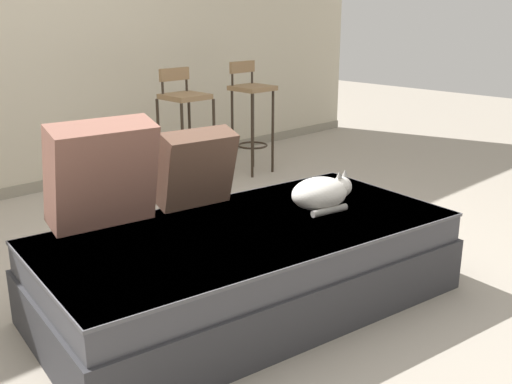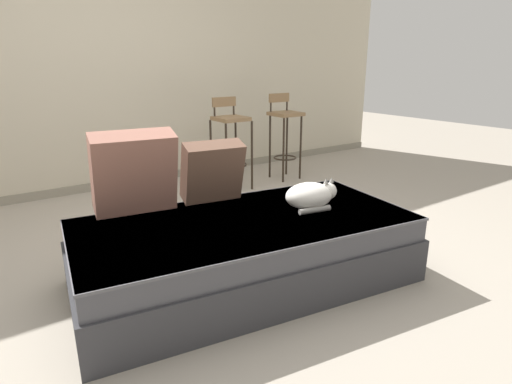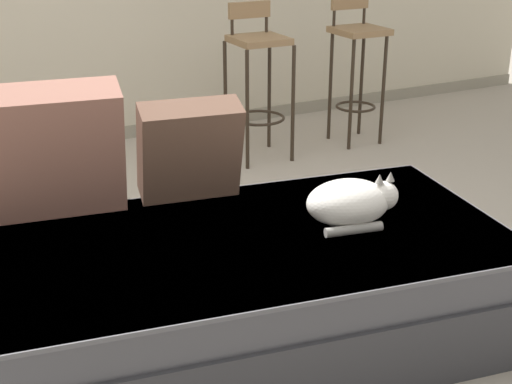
{
  "view_description": "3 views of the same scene",
  "coord_description": "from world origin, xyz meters",
  "px_view_note": "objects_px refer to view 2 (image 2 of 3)",
  "views": [
    {
      "loc": [
        -1.88,
        -2.39,
        1.45
      ],
      "look_at": [
        0.15,
        -0.3,
        0.54
      ],
      "focal_mm": 42.0,
      "sensor_mm": 36.0,
      "label": 1
    },
    {
      "loc": [
        -1.35,
        -2.43,
        1.34
      ],
      "look_at": [
        0.15,
        -0.3,
        0.54
      ],
      "focal_mm": 30.0,
      "sensor_mm": 36.0,
      "label": 2
    },
    {
      "loc": [
        -0.96,
        -2.5,
        1.55
      ],
      "look_at": [
        0.15,
        -0.3,
        0.54
      ],
      "focal_mm": 50.0,
      "sensor_mm": 36.0,
      "label": 3
    }
  ],
  "objects_px": {
    "bar_stool_near_window": "(230,135)",
    "cat": "(311,195)",
    "couch": "(246,250)",
    "throw_pillow_corner": "(134,172)",
    "throw_pillow_middle": "(212,171)",
    "bar_stool_by_doorway": "(285,127)"
  },
  "relations": [
    {
      "from": "throw_pillow_middle",
      "to": "cat",
      "type": "height_order",
      "value": "throw_pillow_middle"
    },
    {
      "from": "throw_pillow_corner",
      "to": "bar_stool_near_window",
      "type": "height_order",
      "value": "bar_stool_near_window"
    },
    {
      "from": "throw_pillow_corner",
      "to": "cat",
      "type": "xyz_separation_m",
      "value": [
        0.96,
        -0.56,
        -0.18
      ]
    },
    {
      "from": "bar_stool_near_window",
      "to": "cat",
      "type": "bearing_deg",
      "value": -106.81
    },
    {
      "from": "couch",
      "to": "bar_stool_near_window",
      "type": "distance_m",
      "value": 2.14
    },
    {
      "from": "bar_stool_near_window",
      "to": "bar_stool_by_doorway",
      "type": "height_order",
      "value": "bar_stool_by_doorway"
    },
    {
      "from": "throw_pillow_corner",
      "to": "throw_pillow_middle",
      "type": "bearing_deg",
      "value": -8.58
    },
    {
      "from": "throw_pillow_middle",
      "to": "cat",
      "type": "relative_size",
      "value": 1.18
    },
    {
      "from": "couch",
      "to": "bar_stool_by_doorway",
      "type": "height_order",
      "value": "bar_stool_by_doorway"
    },
    {
      "from": "throw_pillow_middle",
      "to": "bar_stool_near_window",
      "type": "xyz_separation_m",
      "value": [
        1.03,
        1.43,
        -0.05
      ]
    },
    {
      "from": "couch",
      "to": "throw_pillow_corner",
      "type": "relative_size",
      "value": 4.07
    },
    {
      "from": "couch",
      "to": "bar_stool_by_doorway",
      "type": "distance_m",
      "value": 2.59
    },
    {
      "from": "throw_pillow_corner",
      "to": "bar_stool_by_doorway",
      "type": "height_order",
      "value": "bar_stool_by_doorway"
    },
    {
      "from": "couch",
      "to": "bar_stool_near_window",
      "type": "bearing_deg",
      "value": 60.49
    },
    {
      "from": "bar_stool_near_window",
      "to": "throw_pillow_corner",
      "type": "bearing_deg",
      "value": -138.7
    },
    {
      "from": "cat",
      "to": "couch",
      "type": "bearing_deg",
      "value": 170.53
    },
    {
      "from": "throw_pillow_corner",
      "to": "cat",
      "type": "distance_m",
      "value": 1.13
    },
    {
      "from": "throw_pillow_middle",
      "to": "bar_stool_near_window",
      "type": "distance_m",
      "value": 1.76
    },
    {
      "from": "throw_pillow_middle",
      "to": "cat",
      "type": "xyz_separation_m",
      "value": [
        0.45,
        -0.49,
        -0.13
      ]
    },
    {
      "from": "throw_pillow_corner",
      "to": "bar_stool_near_window",
      "type": "bearing_deg",
      "value": 41.3
    },
    {
      "from": "throw_pillow_corner",
      "to": "throw_pillow_middle",
      "type": "xyz_separation_m",
      "value": [
        0.51,
        -0.08,
        -0.05
      ]
    },
    {
      "from": "throw_pillow_corner",
      "to": "cat",
      "type": "bearing_deg",
      "value": -30.41
    }
  ]
}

